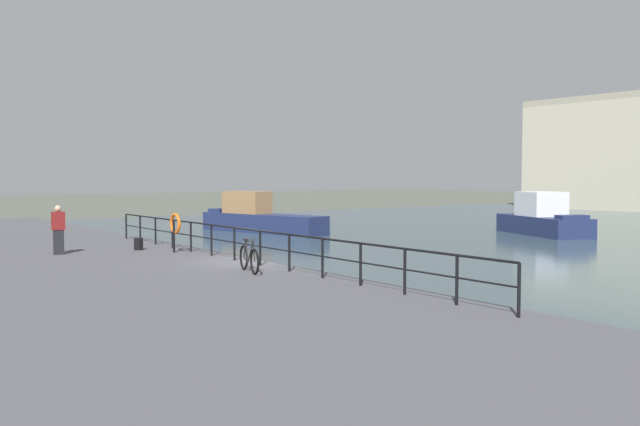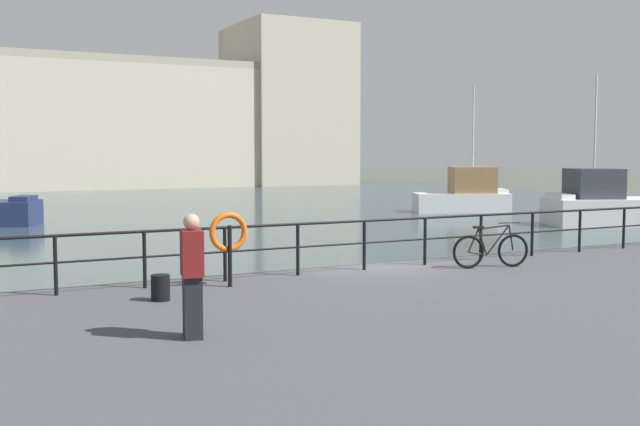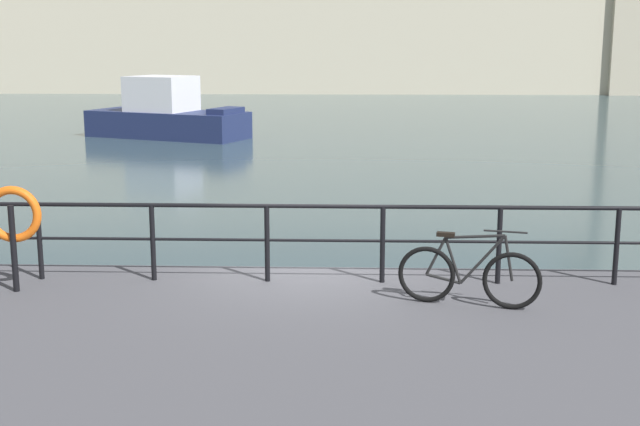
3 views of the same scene
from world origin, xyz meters
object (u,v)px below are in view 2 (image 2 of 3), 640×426
at_px(moored_cabin_cruiser, 603,204).
at_px(mooring_bollard, 160,288).
at_px(parked_bicycle, 491,250).
at_px(standing_person, 192,275).
at_px(harbor_building, 95,121).
at_px(moored_harbor_tender, 466,194).
at_px(life_ring_stand, 229,235).

xyz_separation_m(moored_cabin_cruiser, mooring_bollard, (-25.26, -13.48, 0.23)).
bearing_deg(parked_bicycle, standing_person, -144.37).
height_order(harbor_building, moored_harbor_tender, harbor_building).
distance_m(moored_harbor_tender, moored_cabin_cruiser, 9.39).
relative_size(moored_harbor_tender, moored_cabin_cruiser, 1.03).
relative_size(moored_cabin_cruiser, mooring_bollard, 16.23).
relative_size(moored_cabin_cruiser, life_ring_stand, 5.11).
relative_size(parked_bicycle, life_ring_stand, 1.24).
bearing_deg(harbor_building, parked_bicycle, -93.41).
distance_m(moored_harbor_tender, life_ring_stand, 31.80).
height_order(harbor_building, mooring_bollard, harbor_building).
distance_m(moored_harbor_tender, standing_person, 35.55).
xyz_separation_m(harbor_building, parked_bicycle, (-3.76, -63.11, -5.04)).
relative_size(harbor_building, moored_cabin_cruiser, 8.98).
bearing_deg(standing_person, moored_harbor_tender, 57.64).
relative_size(harbor_building, standing_person, 37.93).
distance_m(mooring_bollard, life_ring_stand, 1.85).
height_order(parked_bicycle, life_ring_stand, life_ring_stand).
distance_m(moored_harbor_tender, mooring_bollard, 33.40).
relative_size(moored_cabin_cruiser, standing_person, 4.22).
height_order(moored_harbor_tender, life_ring_stand, moored_harbor_tender).
bearing_deg(mooring_bollard, parked_bicycle, 2.34).
bearing_deg(mooring_bollard, standing_person, -96.45).
distance_m(moored_cabin_cruiser, life_ring_stand, 26.96).
bearing_deg(parked_bicycle, moored_cabin_cruiser, 50.40).
relative_size(moored_harbor_tender, standing_person, 4.33).
bearing_deg(mooring_bollard, harbor_building, 80.05).
bearing_deg(moored_cabin_cruiser, moored_harbor_tender, -62.45).
bearing_deg(parked_bicycle, harbor_building, 100.62).
relative_size(harbor_building, moored_harbor_tender, 8.76).
relative_size(moored_harbor_tender, life_ring_stand, 5.24).
xyz_separation_m(harbor_building, mooring_bollard, (-11.12, -63.41, -5.20)).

